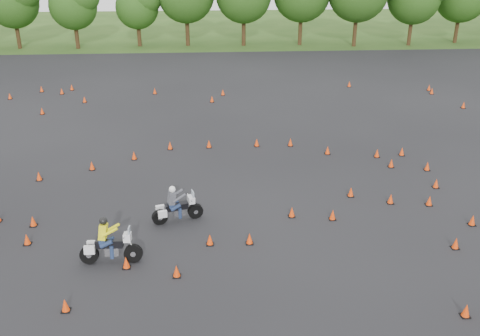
{
  "coord_description": "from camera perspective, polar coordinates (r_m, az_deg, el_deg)",
  "views": [
    {
      "loc": [
        -1.49,
        -19.37,
        11.55
      ],
      "look_at": [
        0.0,
        4.0,
        1.2
      ],
      "focal_mm": 40.0,
      "sensor_mm": 36.0,
      "label": 1
    }
  ],
  "objects": [
    {
      "name": "treeline",
      "position": [
        55.25,
        2.16,
        16.56
      ],
      "size": [
        86.89,
        31.92,
        11.03
      ],
      "color": "#244914",
      "rests_on": "ground"
    },
    {
      "name": "rider_grey",
      "position": [
        23.19,
        -6.73,
        -3.73
      ],
      "size": [
        2.36,
        1.31,
        1.74
      ],
      "primitive_type": null,
      "rotation": [
        0.0,
        0.0,
        0.29
      ],
      "color": "#47484F",
      "rests_on": "ground"
    },
    {
      "name": "rider_yellow",
      "position": [
        20.77,
        -13.73,
        -7.71
      ],
      "size": [
        2.37,
        0.76,
        1.83
      ],
      "primitive_type": null,
      "rotation": [
        0.0,
        0.0,
        -0.01
      ],
      "color": "yellow",
      "rests_on": "ground"
    },
    {
      "name": "traffic_cones",
      "position": [
        27.4,
        -0.4,
        -0.55
      ],
      "size": [
        36.66,
        32.68,
        0.45
      ],
      "color": "#F4400A",
      "rests_on": "asphalt_pad"
    },
    {
      "name": "asphalt_pad",
      "position": [
        27.91,
        -0.26,
        -0.59
      ],
      "size": [
        62.0,
        62.0,
        0.0
      ],
      "primitive_type": "plane",
      "color": "black",
      "rests_on": "ground"
    },
    {
      "name": "ground",
      "position": [
        22.6,
        0.65,
        -6.89
      ],
      "size": [
        140.0,
        140.0,
        0.0
      ],
      "primitive_type": "plane",
      "color": "#2D5119",
      "rests_on": "ground"
    }
  ]
}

